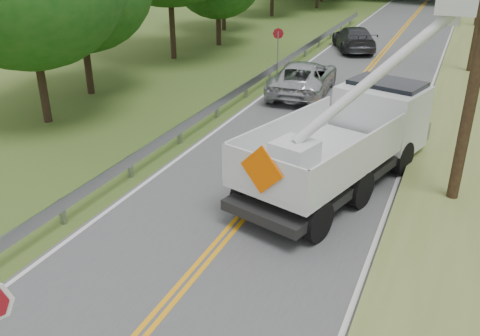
% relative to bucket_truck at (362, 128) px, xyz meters
% --- Properties ---
extents(road, '(7.20, 96.00, 0.03)m').
position_rel_bucket_truck_xyz_m(road, '(-2.25, 4.22, -1.61)').
color(road, '#4E4E50').
rests_on(road, ground).
extents(guardrail, '(0.18, 48.00, 0.77)m').
position_rel_bucket_truck_xyz_m(guardrail, '(-6.27, 5.13, -1.07)').
color(guardrail, gray).
rests_on(guardrail, ground).
extents(bucket_truck, '(5.15, 7.82, 7.20)m').
position_rel_bucket_truck_xyz_m(bucket_truck, '(0.00, 0.00, 0.00)').
color(bucket_truck, black).
rests_on(bucket_truck, road).
extents(suv_silver, '(3.02, 5.62, 1.50)m').
position_rel_bucket_truck_xyz_m(suv_silver, '(-4.17, 7.78, -0.85)').
color(suv_silver, '#B5B7BD').
rests_on(suv_silver, road).
extents(suv_darkgrey, '(3.87, 5.37, 1.44)m').
position_rel_bucket_truck_xyz_m(suv_darkgrey, '(-4.11, 18.07, -0.88)').
color(suv_darkgrey, '#333439').
rests_on(suv_darkgrey, road).
extents(stop_sign_permanent, '(0.51, 0.21, 2.53)m').
position_rel_bucket_truck_xyz_m(stop_sign_permanent, '(-6.16, 9.80, 0.06)').
color(stop_sign_permanent, gray).
rests_on(stop_sign_permanent, ground).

